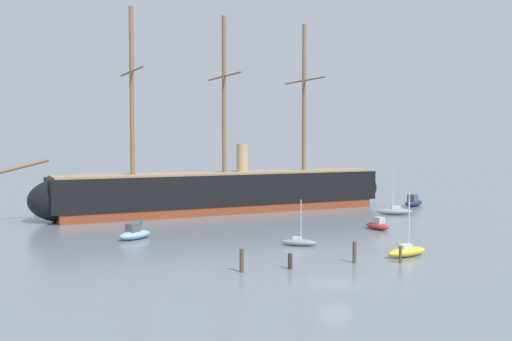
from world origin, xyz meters
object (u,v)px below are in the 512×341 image
object	(u,v)px
sailboat_near_centre	(299,242)
motorboat_mid_right	(378,225)
dinghy_alongside_bow	(138,222)
sailboat_alongside_stern	(394,211)
motorboat_mid_left	(135,234)
sailboat_foreground_right	(407,251)
mooring_piling_midwater	(290,261)
dinghy_distant_centre	(232,199)
motorboat_far_left	(74,208)
mooring_piling_right_pair	(242,261)
motorboat_far_right	(413,202)
mooring_piling_left_pair	(400,254)
mooring_piling_nearest	(354,252)
tall_ship	(224,191)

from	to	relation	value
sailboat_near_centre	motorboat_mid_right	bearing A→B (deg)	36.48
dinghy_alongside_bow	motorboat_mid_right	bearing A→B (deg)	-19.69
sailboat_alongside_stern	motorboat_mid_left	bearing A→B (deg)	-157.92
sailboat_foreground_right	mooring_piling_midwater	distance (m)	12.70
mooring_piling_midwater	dinghy_distant_centre	bearing A→B (deg)	86.70
motorboat_far_left	mooring_piling_right_pair	distance (m)	51.45
sailboat_alongside_stern	mooring_piling_right_pair	world-z (taller)	sailboat_alongside_stern
motorboat_far_right	mooring_piling_right_pair	world-z (taller)	motorboat_far_right
mooring_piling_left_pair	mooring_piling_right_pair	distance (m)	14.82
sailboat_foreground_right	dinghy_alongside_bow	distance (m)	37.45
sailboat_alongside_stern	mooring_piling_nearest	size ratio (longest dim) A/B	3.56
mooring_piling_nearest	mooring_piling_midwater	bearing A→B (deg)	-166.95
sailboat_alongside_stern	mooring_piling_left_pair	world-z (taller)	sailboat_alongside_stern
sailboat_alongside_stern	motorboat_far_left	bearing A→B (deg)	163.96
dinghy_distant_centre	mooring_piling_right_pair	distance (m)	59.25
mooring_piling_right_pair	mooring_piling_left_pair	bearing A→B (deg)	4.81
tall_ship	sailboat_near_centre	bearing A→B (deg)	-82.68
sailboat_near_centre	mooring_piling_right_pair	bearing A→B (deg)	-125.14
mooring_piling_left_pair	motorboat_mid_left	bearing A→B (deg)	144.07
dinghy_distant_centre	mooring_piling_midwater	distance (m)	58.43
motorboat_mid_left	dinghy_distant_centre	world-z (taller)	motorboat_mid_left
sailboat_foreground_right	motorboat_mid_left	distance (m)	29.73
sailboat_foreground_right	mooring_piling_right_pair	xyz separation A→B (m)	(-16.54, -3.74, 0.45)
tall_ship	motorboat_mid_right	size ratio (longest dim) A/B	15.14
dinghy_alongside_bow	mooring_piling_nearest	xyz separation A→B (m)	(19.67, -29.20, 0.73)
dinghy_alongside_bow	sailboat_alongside_stern	distance (m)	37.74
sailboat_foreground_right	motorboat_mid_right	distance (m)	17.24
motorboat_mid_left	mooring_piling_right_pair	size ratio (longest dim) A/B	2.22
sailboat_alongside_stern	mooring_piling_left_pair	xyz separation A→B (m)	(-13.83, -32.70, 0.17)
sailboat_alongside_stern	mooring_piling_left_pair	size ratio (longest dim) A/B	4.61
motorboat_mid_left	motorboat_far_right	world-z (taller)	motorboat_far_right
motorboat_far_left	motorboat_far_right	distance (m)	55.88
mooring_piling_left_pair	mooring_piling_right_pair	world-z (taller)	mooring_piling_right_pair
motorboat_mid_right	mooring_piling_left_pair	xyz separation A→B (m)	(-5.72, -19.29, 0.20)
sailboat_near_centre	motorboat_far_right	size ratio (longest dim) A/B	0.96
motorboat_far_left	mooring_piling_nearest	bearing A→B (deg)	-56.87
sailboat_near_centre	dinghy_distant_centre	distance (m)	47.53
mooring_piling_nearest	mooring_piling_left_pair	size ratio (longest dim) A/B	1.30
dinghy_distant_centre	sailboat_foreground_right	bearing A→B (deg)	-80.82
motorboat_mid_right	dinghy_alongside_bow	distance (m)	31.35
sailboat_foreground_right	motorboat_far_left	size ratio (longest dim) A/B	1.83
dinghy_alongside_bow	motorboat_mid_left	bearing A→B (deg)	-90.74
sailboat_foreground_right	mooring_piling_midwater	size ratio (longest dim) A/B	4.64
motorboat_mid_right	dinghy_alongside_bow	xyz separation A→B (m)	(-29.52, 10.56, -0.31)
sailboat_near_centre	mooring_piling_right_pair	size ratio (longest dim) A/B	2.50
sailboat_near_centre	sailboat_alongside_stern	xyz separation A→B (m)	(20.70, 22.72, 0.17)
dinghy_alongside_bow	sailboat_foreground_right	bearing A→B (deg)	-46.92
motorboat_mid_right	mooring_piling_right_pair	world-z (taller)	mooring_piling_right_pair
sailboat_near_centre	mooring_piling_nearest	world-z (taller)	sailboat_near_centre
sailboat_alongside_stern	motorboat_far_right	xyz separation A→B (m)	(7.90, 10.21, 0.14)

